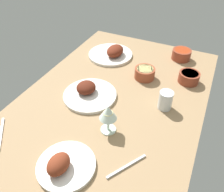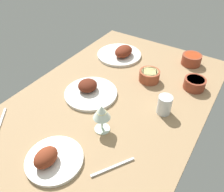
# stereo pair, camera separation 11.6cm
# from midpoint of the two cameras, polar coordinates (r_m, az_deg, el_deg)

# --- Properties ---
(dining_table) EXTENTS (1.40, 0.90, 0.04)m
(dining_table) POSITION_cam_midpoint_polar(r_m,az_deg,el_deg) (1.19, 2.80, -1.59)
(dining_table) COLOR #937551
(dining_table) RESTS_ON ground
(plate_far_side) EXTENTS (0.29, 0.29, 0.08)m
(plate_far_side) POSITION_cam_midpoint_polar(r_m,az_deg,el_deg) (1.51, 4.47, 10.50)
(plate_far_side) COLOR silver
(plate_far_side) RESTS_ON dining_table
(plate_near_viewer) EXTENTS (0.23, 0.23, 0.08)m
(plate_near_viewer) POSITION_cam_midpoint_polar(r_m,az_deg,el_deg) (0.92, -11.34, -15.34)
(plate_near_viewer) COLOR silver
(plate_near_viewer) RESTS_ON dining_table
(plate_center_main) EXTENTS (0.28, 0.28, 0.07)m
(plate_center_main) POSITION_cam_midpoint_polar(r_m,az_deg,el_deg) (1.19, -2.80, 1.20)
(plate_center_main) COLOR silver
(plate_center_main) RESTS_ON dining_table
(bowl_onions) EXTENTS (0.11, 0.11, 0.06)m
(bowl_onions) POSITION_cam_midpoint_polar(r_m,az_deg,el_deg) (1.32, 22.35, 2.88)
(bowl_onions) COLOR brown
(bowl_onions) RESTS_ON dining_table
(bowl_potatoes) EXTENTS (0.11, 0.11, 0.06)m
(bowl_potatoes) POSITION_cam_midpoint_polar(r_m,az_deg,el_deg) (1.31, 11.85, 4.96)
(bowl_potatoes) COLOR brown
(bowl_potatoes) RESTS_ON dining_table
(bowl_sauce) EXTENTS (0.12, 0.12, 0.06)m
(bowl_sauce) POSITION_cam_midpoint_polar(r_m,az_deg,el_deg) (1.53, 21.36, 8.50)
(bowl_sauce) COLOR brown
(bowl_sauce) RESTS_ON dining_table
(wine_glass) EXTENTS (0.08, 0.08, 0.14)m
(wine_glass) POSITION_cam_midpoint_polar(r_m,az_deg,el_deg) (0.95, 0.86, -4.48)
(wine_glass) COLOR silver
(wine_glass) RESTS_ON dining_table
(water_tumbler) EXTENTS (0.07, 0.07, 0.09)m
(water_tumbler) POSITION_cam_midpoint_polar(r_m,az_deg,el_deg) (1.11, 15.93, -2.27)
(water_tumbler) COLOR silver
(water_tumbler) RESTS_ON dining_table
(fork_loose) EXTENTS (0.15, 0.12, 0.01)m
(fork_loose) POSITION_cam_midpoint_polar(r_m,az_deg,el_deg) (1.14, -23.47, -6.19)
(fork_loose) COLOR silver
(fork_loose) RESTS_ON dining_table
(spoon_loose) EXTENTS (0.16, 0.10, 0.01)m
(spoon_loose) POSITION_cam_midpoint_polar(r_m,az_deg,el_deg) (0.91, 4.07, -17.51)
(spoon_loose) COLOR silver
(spoon_loose) RESTS_ON dining_table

